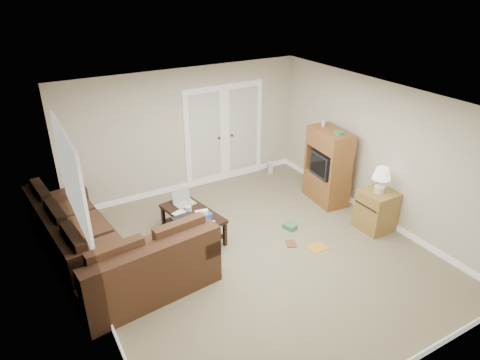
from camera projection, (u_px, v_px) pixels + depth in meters
floor at (258, 253)px, 6.95m from camera, size 5.50×5.50×0.00m
ceiling at (261, 103)px, 5.85m from camera, size 5.00×5.50×0.02m
wall_left at (88, 230)px, 5.28m from camera, size 0.02×5.50×2.50m
wall_right at (379, 153)px, 7.52m from camera, size 0.02×5.50×2.50m
wall_back at (186, 131)px, 8.54m from camera, size 5.00×0.02×2.50m
wall_front at (406, 292)px, 4.26m from camera, size 5.00×0.02×2.50m
baseboards at (258, 251)px, 6.93m from camera, size 5.00×5.50×0.10m
french_doors at (224, 134)px, 8.99m from camera, size 1.80×0.05×2.13m
window_left at (72, 177)px, 5.94m from camera, size 0.05×1.92×1.42m
sectional_sofa at (107, 251)px, 6.38m from camera, size 2.34×3.09×0.93m
coffee_table at (193, 223)px, 7.28m from camera, size 0.80×1.28×0.81m
tv_armoire at (328, 166)px, 8.25m from camera, size 0.59×0.96×1.57m
side_cabinet at (377, 207)px, 7.45m from camera, size 0.56×0.56×1.18m
space_heater at (270, 168)px, 9.62m from camera, size 0.13×0.11×0.28m
floor_magazine at (318, 248)px, 7.09m from camera, size 0.32×0.26×0.01m
floor_greenbox at (290, 226)px, 7.59m from camera, size 0.22×0.26×0.09m
floor_book at (286, 244)px, 7.17m from camera, size 0.23×0.26×0.02m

